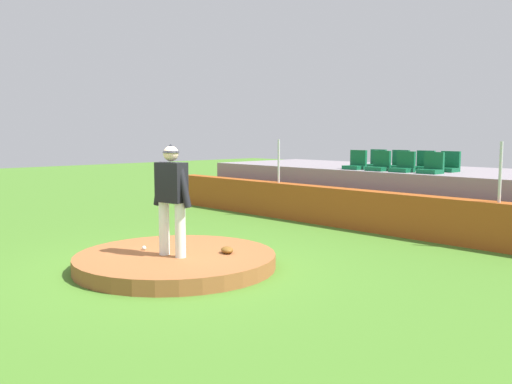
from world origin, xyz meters
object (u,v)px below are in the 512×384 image
at_px(stadium_chair_3, 432,167).
at_px(pitcher, 172,192).
at_px(stadium_chair_0, 356,163).
at_px(stadium_chair_2, 404,166).
at_px(fielding_glove, 227,250).
at_px(stadium_chair_6, 424,164).
at_px(stadium_chair_7, 448,165).
at_px(stadium_chair_1, 379,164).
at_px(stadium_chair_5, 399,163).
at_px(stadium_chair_4, 376,162).
at_px(baseball, 144,248).

bearing_deg(stadium_chair_3, pitcher, 81.97).
height_order(stadium_chair_0, stadium_chair_2, same).
bearing_deg(fielding_glove, stadium_chair_6, 118.94).
xyz_separation_m(stadium_chair_0, stadium_chair_7, (2.11, 0.88, 0.00)).
relative_size(stadium_chair_1, stadium_chair_3, 1.00).
bearing_deg(stadium_chair_6, stadium_chair_5, 2.23).
distance_m(stadium_chair_0, stadium_chair_5, 1.14).
xyz_separation_m(stadium_chair_4, stadium_chair_7, (2.11, -0.04, 0.00)).
distance_m(fielding_glove, stadium_chair_7, 6.85).
bearing_deg(stadium_chair_0, stadium_chair_4, -90.05).
bearing_deg(stadium_chair_7, stadium_chair_4, -1.11).
bearing_deg(stadium_chair_2, stadium_chair_6, -91.56).
xyz_separation_m(stadium_chair_4, stadium_chair_5, (0.71, -0.04, 0.00)).
relative_size(baseball, stadium_chair_5, 0.15).
xyz_separation_m(stadium_chair_1, stadium_chair_4, (-0.73, 0.95, 0.00)).
distance_m(baseball, stadium_chair_0, 6.85).
distance_m(stadium_chair_1, stadium_chair_2, 0.67).
bearing_deg(baseball, stadium_chair_0, 94.06).
relative_size(stadium_chair_2, stadium_chair_5, 1.00).
height_order(fielding_glove, stadium_chair_4, stadium_chair_4).
height_order(fielding_glove, stadium_chair_0, stadium_chair_0).
bearing_deg(pitcher, stadium_chair_1, 82.47).
distance_m(stadium_chair_2, stadium_chair_3, 0.73).
height_order(pitcher, fielding_glove, pitcher).
bearing_deg(stadium_chair_6, stadium_chair_7, 177.23).
height_order(stadium_chair_3, stadium_chair_7, same).
height_order(pitcher, baseball, pitcher).
distance_m(stadium_chair_0, stadium_chair_2, 1.40).
xyz_separation_m(stadium_chair_5, stadium_chair_6, (0.71, 0.03, 0.00)).
bearing_deg(stadium_chair_3, stadium_chair_4, -22.89).
bearing_deg(stadium_chair_6, stadium_chair_3, 128.48).
bearing_deg(stadium_chair_4, baseball, 93.57).
bearing_deg(fielding_glove, stadium_chair_5, 124.92).
bearing_deg(stadium_chair_2, stadium_chair_0, 0.42).
height_order(baseball, stadium_chair_5, stadium_chair_5).
xyz_separation_m(stadium_chair_0, stadium_chair_3, (2.13, 0.02, 0.00)).
relative_size(stadium_chair_2, stadium_chair_4, 1.00).
distance_m(stadium_chair_4, stadium_chair_7, 2.11).
bearing_deg(baseball, stadium_chair_1, 87.82).
bearing_deg(stadium_chair_3, stadium_chair_5, -31.38).
bearing_deg(stadium_chair_1, stadium_chair_0, -1.75).
xyz_separation_m(pitcher, stadium_chair_5, (-0.48, 7.52, 0.17)).
bearing_deg(baseball, stadium_chair_6, 82.94).
relative_size(baseball, stadium_chair_1, 0.15).
bearing_deg(stadium_chair_5, stadium_chair_0, 51.16).
height_order(fielding_glove, stadium_chair_1, stadium_chair_1).
height_order(stadium_chair_2, stadium_chair_3, same).
bearing_deg(stadium_chair_2, stadium_chair_4, -33.15).
height_order(fielding_glove, stadium_chair_3, stadium_chair_3).
bearing_deg(stadium_chair_1, stadium_chair_7, -146.63).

